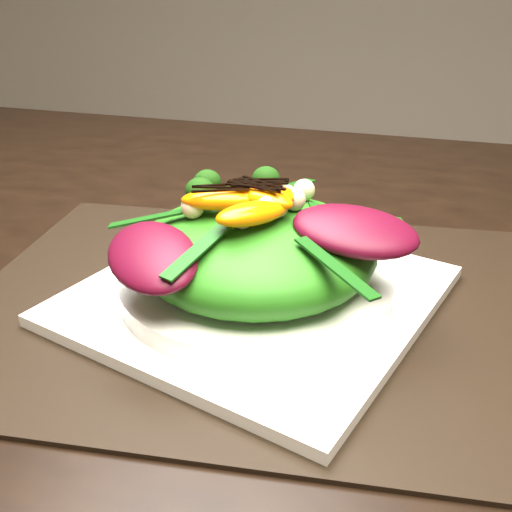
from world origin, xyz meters
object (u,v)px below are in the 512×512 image
(dining_table, at_px, (127,237))
(placemat, at_px, (256,302))
(plate_base, at_px, (256,295))
(lettuce_mound, at_px, (256,249))
(orange_segment, at_px, (251,194))
(salad_bowl, at_px, (256,281))

(dining_table, height_order, placemat, dining_table)
(dining_table, xyz_separation_m, plate_base, (0.19, -0.13, 0.03))
(lettuce_mound, bearing_deg, orange_segment, 118.89)
(plate_base, distance_m, lettuce_mound, 0.04)
(dining_table, bearing_deg, salad_bowl, -34.57)
(lettuce_mound, bearing_deg, dining_table, 145.43)
(plate_base, xyz_separation_m, orange_segment, (-0.01, 0.02, 0.08))
(placemat, relative_size, lettuce_mound, 2.49)
(placemat, xyz_separation_m, lettuce_mound, (-0.00, 0.00, 0.05))
(salad_bowl, relative_size, orange_segment, 3.64)
(dining_table, bearing_deg, orange_segment, -32.34)
(dining_table, relative_size, plate_base, 5.90)
(dining_table, xyz_separation_m, salad_bowl, (0.19, -0.13, 0.04))
(plate_base, bearing_deg, dining_table, 145.43)
(salad_bowl, bearing_deg, orange_segment, 118.89)
(salad_bowl, distance_m, orange_segment, 0.07)
(dining_table, distance_m, orange_segment, 0.25)
(plate_base, height_order, lettuce_mound, lettuce_mound)
(orange_segment, bearing_deg, lettuce_mound, -61.11)
(dining_table, relative_size, salad_bowl, 7.02)
(placemat, distance_m, orange_segment, 0.09)
(placemat, height_order, lettuce_mound, lettuce_mound)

